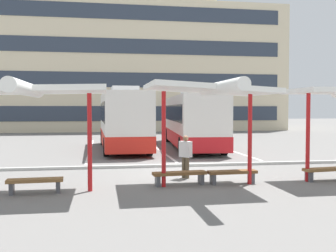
{
  "coord_description": "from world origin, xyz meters",
  "views": [
    {
      "loc": [
        -3.49,
        -15.62,
        2.53
      ],
      "look_at": [
        -0.33,
        3.52,
        1.69
      ],
      "focal_mm": 43.04,
      "sensor_mm": 36.0,
      "label": 1
    }
  ],
  "objects_px": {
    "bench_0": "(35,182)",
    "waiting_shelter_1": "(210,91)",
    "bench_2": "(232,174)",
    "bench_3": "(326,171)",
    "waiting_passenger_0": "(186,154)",
    "coach_bus_0": "(123,121)",
    "bench_1": "(180,175)",
    "waiting_shelter_0": "(33,92)",
    "coach_bus_1": "(191,121)"
  },
  "relations": [
    {
      "from": "coach_bus_0",
      "to": "waiting_shelter_1",
      "type": "bearing_deg",
      "value": -80.33
    },
    {
      "from": "waiting_shelter_0",
      "to": "bench_1",
      "type": "distance_m",
      "value": 5.28
    },
    {
      "from": "waiting_shelter_1",
      "to": "bench_1",
      "type": "relative_size",
      "value": 2.75
    },
    {
      "from": "waiting_passenger_0",
      "to": "waiting_shelter_1",
      "type": "bearing_deg",
      "value": -76.18
    },
    {
      "from": "waiting_shelter_0",
      "to": "bench_3",
      "type": "relative_size",
      "value": 2.85
    },
    {
      "from": "coach_bus_1",
      "to": "bench_1",
      "type": "xyz_separation_m",
      "value": [
        -3.27,
        -12.76,
        -1.36
      ]
    },
    {
      "from": "waiting_shelter_1",
      "to": "bench_1",
      "type": "height_order",
      "value": "waiting_shelter_1"
    },
    {
      "from": "bench_3",
      "to": "coach_bus_0",
      "type": "bearing_deg",
      "value": 118.31
    },
    {
      "from": "bench_2",
      "to": "bench_3",
      "type": "relative_size",
      "value": 0.98
    },
    {
      "from": "bench_3",
      "to": "waiting_passenger_0",
      "type": "height_order",
      "value": "waiting_passenger_0"
    },
    {
      "from": "bench_1",
      "to": "bench_3",
      "type": "bearing_deg",
      "value": 0.0
    },
    {
      "from": "coach_bus_0",
      "to": "bench_1",
      "type": "height_order",
      "value": "coach_bus_0"
    },
    {
      "from": "coach_bus_0",
      "to": "bench_2",
      "type": "distance_m",
      "value": 12.48
    },
    {
      "from": "bench_0",
      "to": "waiting_shelter_1",
      "type": "distance_m",
      "value": 6.06
    },
    {
      "from": "coach_bus_1",
      "to": "waiting_passenger_0",
      "type": "relative_size",
      "value": 8.01
    },
    {
      "from": "coach_bus_1",
      "to": "bench_1",
      "type": "bearing_deg",
      "value": -104.36
    },
    {
      "from": "waiting_shelter_1",
      "to": "bench_2",
      "type": "distance_m",
      "value": 2.93
    },
    {
      "from": "bench_2",
      "to": "coach_bus_1",
      "type": "bearing_deg",
      "value": 83.46
    },
    {
      "from": "coach_bus_0",
      "to": "bench_3",
      "type": "distance_m",
      "value": 13.69
    },
    {
      "from": "bench_3",
      "to": "bench_2",
      "type": "bearing_deg",
      "value": -179.39
    },
    {
      "from": "bench_2",
      "to": "waiting_passenger_0",
      "type": "relative_size",
      "value": 1.08
    },
    {
      "from": "bench_0",
      "to": "waiting_passenger_0",
      "type": "relative_size",
      "value": 1.06
    },
    {
      "from": "coach_bus_1",
      "to": "bench_3",
      "type": "relative_size",
      "value": 7.28
    },
    {
      "from": "bench_0",
      "to": "bench_1",
      "type": "relative_size",
      "value": 0.9
    },
    {
      "from": "bench_0",
      "to": "bench_3",
      "type": "height_order",
      "value": "same"
    },
    {
      "from": "bench_0",
      "to": "bench_2",
      "type": "height_order",
      "value": "same"
    },
    {
      "from": "coach_bus_0",
      "to": "waiting_passenger_0",
      "type": "xyz_separation_m",
      "value": [
        1.69,
        -10.7,
        -0.89
      ]
    },
    {
      "from": "waiting_shelter_0",
      "to": "bench_2",
      "type": "bearing_deg",
      "value": 6.52
    },
    {
      "from": "waiting_shelter_0",
      "to": "bench_3",
      "type": "xyz_separation_m",
      "value": [
        9.74,
        0.76,
        -2.67
      ]
    },
    {
      "from": "bench_1",
      "to": "bench_2",
      "type": "xyz_separation_m",
      "value": [
        1.8,
        -0.04,
        -0.0
      ]
    },
    {
      "from": "waiting_passenger_0",
      "to": "bench_0",
      "type": "bearing_deg",
      "value": -159.28
    },
    {
      "from": "coach_bus_0",
      "to": "waiting_passenger_0",
      "type": "height_order",
      "value": "coach_bus_0"
    },
    {
      "from": "bench_1",
      "to": "waiting_shelter_1",
      "type": "bearing_deg",
      "value": -26.65
    },
    {
      "from": "coach_bus_0",
      "to": "waiting_shelter_1",
      "type": "relative_size",
      "value": 2.02
    },
    {
      "from": "coach_bus_0",
      "to": "waiting_shelter_1",
      "type": "xyz_separation_m",
      "value": [
        2.12,
        -12.44,
        1.32
      ]
    },
    {
      "from": "bench_2",
      "to": "bench_1",
      "type": "bearing_deg",
      "value": 178.85
    },
    {
      "from": "bench_0",
      "to": "waiting_shelter_1",
      "type": "relative_size",
      "value": 0.33
    },
    {
      "from": "coach_bus_0",
      "to": "coach_bus_1",
      "type": "xyz_separation_m",
      "value": [
        4.49,
        0.77,
        -0.07
      ]
    },
    {
      "from": "bench_2",
      "to": "bench_3",
      "type": "bearing_deg",
      "value": 0.61
    },
    {
      "from": "waiting_shelter_0",
      "to": "waiting_passenger_0",
      "type": "relative_size",
      "value": 3.14
    },
    {
      "from": "waiting_shelter_1",
      "to": "bench_1",
      "type": "xyz_separation_m",
      "value": [
        -0.9,
        0.45,
        -2.75
      ]
    },
    {
      "from": "coach_bus_1",
      "to": "bench_0",
      "type": "bearing_deg",
      "value": -120.2
    },
    {
      "from": "bench_1",
      "to": "bench_0",
      "type": "bearing_deg",
      "value": -172.6
    },
    {
      "from": "waiting_shelter_1",
      "to": "waiting_shelter_0",
      "type": "bearing_deg",
      "value": -176.77
    },
    {
      "from": "bench_2",
      "to": "coach_bus_0",
      "type": "bearing_deg",
      "value": 104.09
    },
    {
      "from": "bench_1",
      "to": "bench_2",
      "type": "distance_m",
      "value": 1.8
    },
    {
      "from": "bench_1",
      "to": "waiting_passenger_0",
      "type": "relative_size",
      "value": 1.17
    },
    {
      "from": "waiting_shelter_0",
      "to": "bench_1",
      "type": "relative_size",
      "value": 2.67
    },
    {
      "from": "bench_0",
      "to": "bench_1",
      "type": "xyz_separation_m",
      "value": [
        4.5,
        0.58,
        0.0
      ]
    },
    {
      "from": "coach_bus_1",
      "to": "waiting_shelter_1",
      "type": "bearing_deg",
      "value": -100.16
    }
  ]
}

